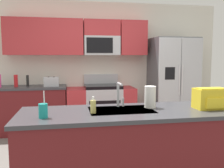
# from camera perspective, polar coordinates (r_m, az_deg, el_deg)

# --- Properties ---
(ground_plane) EXTENTS (9.00, 9.00, 0.00)m
(ground_plane) POSITION_cam_1_polar(r_m,az_deg,el_deg) (3.42, 1.92, -18.90)
(ground_plane) COLOR #66605B
(ground_plane) RESTS_ON ground
(kitchen_wall_unit) EXTENTS (5.20, 0.43, 2.60)m
(kitchen_wall_unit) POSITION_cam_1_polar(r_m,az_deg,el_deg) (5.14, -4.51, 6.47)
(kitchen_wall_unit) COLOR silver
(kitchen_wall_unit) RESTS_ON ground
(back_counter) EXTENTS (1.36, 0.63, 0.90)m
(back_counter) POSITION_cam_1_polar(r_m,az_deg,el_deg) (4.98, -18.47, -5.66)
(back_counter) COLOR maroon
(back_counter) RESTS_ON ground
(range_oven) EXTENTS (1.36, 0.61, 1.10)m
(range_oven) POSITION_cam_1_polar(r_m,az_deg,el_deg) (4.98, -2.59, -5.45)
(range_oven) COLOR #B7BABF
(range_oven) RESTS_ON ground
(refrigerator) EXTENTS (0.90, 0.76, 1.85)m
(refrigerator) POSITION_cam_1_polar(r_m,az_deg,el_deg) (5.25, 14.01, 0.31)
(refrigerator) COLOR #4C4F54
(refrigerator) RESTS_ON ground
(island_counter) EXTENTS (2.34, 0.80, 0.90)m
(island_counter) POSITION_cam_1_polar(r_m,az_deg,el_deg) (2.71, 4.50, -15.44)
(island_counter) COLOR maroon
(island_counter) RESTS_ON ground
(toaster) EXTENTS (0.28, 0.16, 0.18)m
(toaster) POSITION_cam_1_polar(r_m,az_deg,el_deg) (4.81, -14.03, 0.56)
(toaster) COLOR #B7BABF
(toaster) RESTS_ON back_counter
(pepper_mill) EXTENTS (0.05, 0.05, 0.22)m
(pepper_mill) POSITION_cam_1_polar(r_m,az_deg,el_deg) (4.91, -19.17, 0.71)
(pepper_mill) COLOR black
(pepper_mill) RESTS_ON back_counter
(bottle_red) EXTENTS (0.07, 0.07, 0.23)m
(bottle_red) POSITION_cam_1_polar(r_m,az_deg,el_deg) (4.93, -21.61, 0.71)
(bottle_red) COLOR red
(bottle_red) RESTS_ON back_counter
(sink_faucet) EXTENTS (0.08, 0.21, 0.28)m
(sink_faucet) POSITION_cam_1_polar(r_m,az_deg,el_deg) (2.71, 1.68, -1.97)
(sink_faucet) COLOR #B7BABF
(sink_faucet) RESTS_ON island_counter
(drink_cup_teal) EXTENTS (0.08, 0.08, 0.25)m
(drink_cup_teal) POSITION_cam_1_polar(r_m,az_deg,el_deg) (2.34, -15.84, -6.03)
(drink_cup_teal) COLOR teal
(drink_cup_teal) RESTS_ON island_counter
(soap_dispenser) EXTENTS (0.06, 0.06, 0.17)m
(soap_dispenser) POSITION_cam_1_polar(r_m,az_deg,el_deg) (2.45, -4.43, -5.27)
(soap_dispenser) COLOR #D8CC66
(soap_dispenser) RESTS_ON island_counter
(paper_towel_roll) EXTENTS (0.12, 0.12, 0.24)m
(paper_towel_roll) POSITION_cam_1_polar(r_m,az_deg,el_deg) (2.73, 8.92, -3.01)
(paper_towel_roll) COLOR white
(paper_towel_roll) RESTS_ON island_counter
(backpack) EXTENTS (0.32, 0.22, 0.23)m
(backpack) POSITION_cam_1_polar(r_m,az_deg,el_deg) (2.85, 21.95, -3.07)
(backpack) COLOR yellow
(backpack) RESTS_ON island_counter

